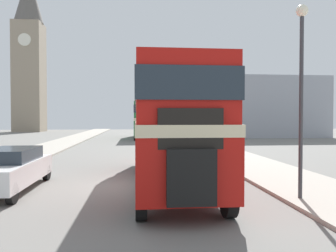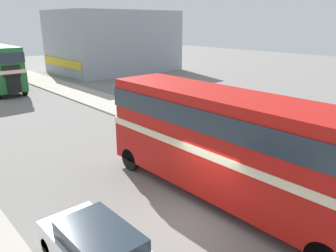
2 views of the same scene
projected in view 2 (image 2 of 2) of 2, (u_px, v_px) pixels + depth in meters
ground_plane at (196, 219)px, 11.53m from camera, size 120.00×120.00×0.00m
sidewalk_right at (293, 164)px, 15.80m from camera, size 3.50×120.00×0.12m
double_decker_bus at (224, 138)px, 12.17m from camera, size 2.55×10.92×4.18m
pedestrian_walking at (191, 116)px, 20.29m from camera, size 0.31×0.31×1.54m
bicycle_on_pavement at (134, 105)px, 25.16m from camera, size 0.05×1.76×0.78m
shop_building_block at (114, 41)px, 44.46m from camera, size 15.51×10.71×7.92m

